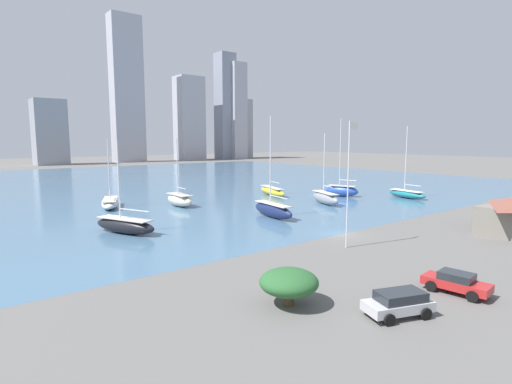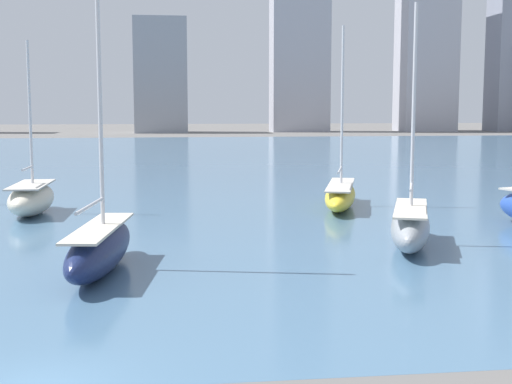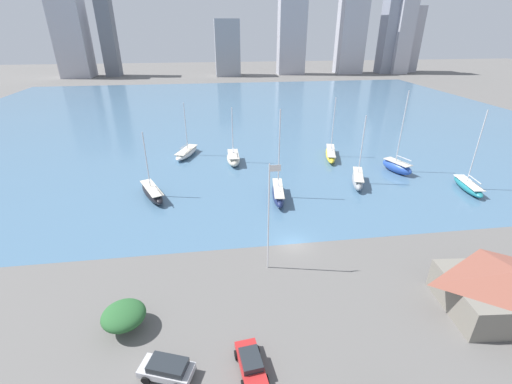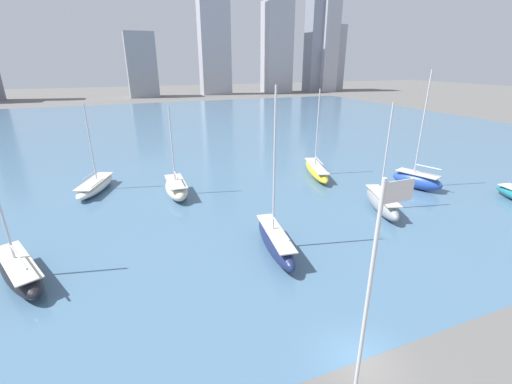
# 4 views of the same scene
# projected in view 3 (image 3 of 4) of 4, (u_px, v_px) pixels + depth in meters

# --- Properties ---
(ground_plane) EXTENTS (500.00, 500.00, 0.00)m
(ground_plane) POSITION_uv_depth(u_px,v_px,m) (294.00, 244.00, 43.99)
(ground_plane) COLOR #605E5B
(harbor_water) EXTENTS (180.00, 140.00, 0.00)m
(harbor_water) POSITION_uv_depth(u_px,v_px,m) (241.00, 116.00, 106.37)
(harbor_water) COLOR #476B89
(harbor_water) RESTS_ON ground_plane
(flag_pole) EXTENTS (1.24, 0.14, 12.87)m
(flag_pole) POSITION_uv_depth(u_px,v_px,m) (269.00, 215.00, 36.72)
(flag_pole) COLOR silver
(flag_pole) RESTS_ON ground_plane
(yard_shrub) EXTENTS (3.96, 3.96, 2.46)m
(yard_shrub) POSITION_uv_depth(u_px,v_px,m) (124.00, 315.00, 31.04)
(yard_shrub) COLOR #4C3823
(yard_shrub) RESTS_ON ground_plane
(distant_city_skyline) EXTENTS (202.65, 20.74, 71.53)m
(distant_city_skyline) POSITION_uv_depth(u_px,v_px,m) (274.00, 27.00, 187.97)
(distant_city_skyline) COLOR #A8A8B2
(distant_city_skyline) RESTS_ON ground_plane
(sailboat_white) EXTENTS (5.76, 9.47, 11.25)m
(sailboat_white) POSITION_uv_depth(u_px,v_px,m) (187.00, 152.00, 73.46)
(sailboat_white) COLOR white
(sailboat_white) RESTS_ON harbor_water
(sailboat_yellow) EXTENTS (5.01, 10.85, 12.50)m
(sailboat_yellow) POSITION_uv_depth(u_px,v_px,m) (331.00, 154.00, 72.50)
(sailboat_yellow) COLOR yellow
(sailboat_yellow) RESTS_ON harbor_water
(sailboat_blue) EXTENTS (4.53, 7.08, 15.17)m
(sailboat_blue) POSITION_uv_depth(u_px,v_px,m) (397.00, 166.00, 65.12)
(sailboat_blue) COLOR #284CA8
(sailboat_blue) RESTS_ON harbor_water
(sailboat_navy) EXTENTS (3.09, 9.42, 14.37)m
(sailboat_navy) POSITION_uv_depth(u_px,v_px,m) (278.00, 193.00, 54.94)
(sailboat_navy) COLOR #19234C
(sailboat_navy) RESTS_ON harbor_water
(sailboat_black) EXTENTS (5.64, 9.13, 10.83)m
(sailboat_black) POSITION_uv_depth(u_px,v_px,m) (152.00, 192.00, 55.46)
(sailboat_black) COLOR black
(sailboat_black) RESTS_ON harbor_water
(sailboat_cream) EXTENTS (2.74, 7.49, 11.23)m
(sailboat_cream) POSITION_uv_depth(u_px,v_px,m) (233.00, 158.00, 69.47)
(sailboat_cream) COLOR beige
(sailboat_cream) RESTS_ON harbor_water
(sailboat_teal) EXTENTS (3.57, 8.62, 13.57)m
(sailboat_teal) POSITION_uv_depth(u_px,v_px,m) (468.00, 186.00, 58.03)
(sailboat_teal) COLOR #1E757F
(sailboat_teal) RESTS_ON harbor_water
(sailboat_gray) EXTENTS (4.70, 8.64, 12.12)m
(sailboat_gray) POSITION_uv_depth(u_px,v_px,m) (358.00, 179.00, 59.95)
(sailboat_gray) COLOR gray
(sailboat_gray) RESTS_ON harbor_water
(parked_wagon_silver) EXTENTS (4.65, 3.24, 1.59)m
(parked_wagon_silver) POSITION_uv_depth(u_px,v_px,m) (167.00, 369.00, 27.02)
(parked_wagon_silver) COLOR #B7B7BC
(parked_wagon_silver) RESTS_ON ground_plane
(parked_sedan_red) EXTENTS (2.48, 4.64, 1.54)m
(parked_sedan_red) POSITION_uv_depth(u_px,v_px,m) (251.00, 363.00, 27.49)
(parked_sedan_red) COLOR #B22323
(parked_sedan_red) RESTS_ON ground_plane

